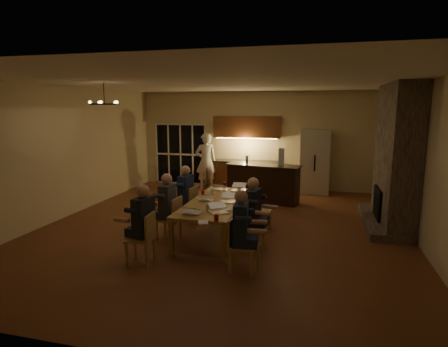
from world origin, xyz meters
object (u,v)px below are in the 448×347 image
bar_island (263,183)px  chair_left_far (186,205)px  laptop_e (221,185)px  chair_right_far (260,211)px  redcup_far (239,185)px  redcup_near (216,218)px  mug_front (211,203)px  chandelier (105,104)px  chair_left_mid (168,218)px  dining_table (217,218)px  plate_near (228,209)px  redcup_mid (203,193)px  person_right_mid (253,213)px  can_cola (224,185)px  standing_person (206,161)px  can_silver (207,208)px  bar_blender (281,157)px  plate_left (189,212)px  chair_left_near (140,238)px  laptop_a (192,207)px  person_left_near (144,223)px  laptop_b (219,207)px  plate_far (246,193)px  chair_right_near (244,245)px  laptop_d (228,197)px  person_left_far (186,195)px  person_right_near (241,231)px  person_left_mid (167,207)px  bar_bottle (247,160)px  laptop_f (238,186)px  mug_back (212,190)px  chair_right_mid (254,225)px  laptop_c (206,195)px  mug_mid (226,193)px

bar_island → chair_left_far: size_ratio=2.35×
laptop_e → chair_right_far: bearing=165.0°
redcup_far → redcup_near: bearing=-85.9°
chair_left_far → mug_front: 1.40m
chair_right_far → chandelier: chandelier is taller
chair_left_mid → redcup_far: size_ratio=7.42×
dining_table → redcup_near: redcup_near is taller
redcup_far → plate_near: bearing=-83.6°
redcup_mid → person_right_mid: bearing=-34.8°
chandelier → redcup_mid: 2.86m
can_cola → standing_person: bearing=115.2°
can_silver → bar_blender: 4.01m
can_silver → plate_left: size_ratio=0.54×
chair_left_near → redcup_mid: 2.18m
dining_table → laptop_a: laptop_a is taller
person_left_near → bar_blender: (1.89, 4.66, 0.63)m
laptop_b → plate_far: 1.68m
chair_right_near → laptop_d: bearing=31.4°
laptop_e → person_left_far: bearing=46.7°
redcup_near → plate_left: size_ratio=0.54×
person_right_near → person_left_mid: 2.06m
dining_table → laptop_d: 0.55m
person_right_near → plate_far: bearing=2.8°
laptop_d → can_cola: bearing=107.1°
chair_left_near → bar_bottle: 4.99m
chair_left_near → person_left_mid: 1.22m
bar_island → person_right_near: (0.34, -4.70, 0.15)m
laptop_a → bar_blender: size_ratio=0.67×
dining_table → redcup_near: bearing=-74.8°
person_left_mid → redcup_far: 2.19m
laptop_f → can_cola: size_ratio=2.67×
chair_left_mid → laptop_f: size_ratio=2.78×
person_left_far → plate_left: bearing=26.5°
person_left_near → mug_back: size_ratio=13.80×
chair_right_mid → standing_person: bearing=18.9°
plate_left → person_right_mid: bearing=22.4°
chair_left_mid → person_left_near: bearing=5.3°
redcup_far → plate_left: bearing=-100.6°
dining_table → person_right_near: person_right_near is taller
redcup_near → bar_bottle: size_ratio=0.50×
redcup_mid → redcup_far: 1.18m
person_left_far → can_silver: bearing=38.6°
plate_near → bar_bottle: size_ratio=1.11×
chair_right_mid → laptop_a: bearing=106.8°
person_left_mid → laptop_d: bearing=112.2°
laptop_c → bar_bottle: size_ratio=1.33×
dining_table → laptop_c: (-0.25, 0.05, 0.49)m
bar_island → mug_mid: (-0.44, -2.56, 0.26)m
chair_left_far → mug_back: chair_left_far is taller
plate_left → plate_far: size_ratio=0.98×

